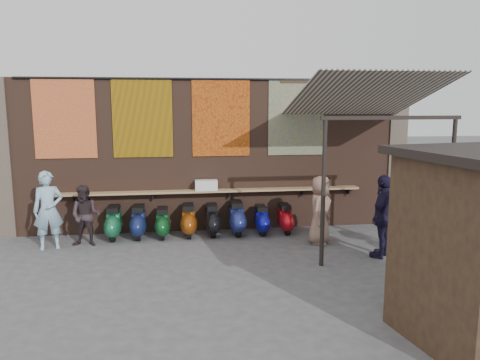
{
  "coord_description": "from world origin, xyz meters",
  "views": [
    {
      "loc": [
        -0.86,
        -9.68,
        3.38
      ],
      "look_at": [
        0.62,
        1.2,
        1.56
      ],
      "focal_mm": 35.0,
      "sensor_mm": 36.0,
      "label": 1
    }
  ],
  "objects": [
    {
      "name": "scooter_stool_2",
      "position": [
        -1.26,
        1.97,
        0.37
      ],
      "size": [
        0.35,
        0.79,
        0.75
      ],
      "primitive_type": null,
      "color": "#0E481E",
      "rests_on": "ground"
    },
    {
      "name": "hang_rail",
      "position": [
        0.0,
        2.47,
        3.98
      ],
      "size": [
        9.5,
        0.06,
        0.06
      ],
      "primitive_type": "cylinder",
      "rotation": [
        0.0,
        1.57,
        0.0
      ],
      "color": "black",
      "rests_on": "brick_wall"
    },
    {
      "name": "awning_post_right",
      "position": [
        4.9,
        -0.6,
        1.55
      ],
      "size": [
        0.09,
        0.09,
        3.1
      ],
      "primitive_type": "cylinder",
      "color": "black",
      "rests_on": "ground"
    },
    {
      "name": "tapestry_orange",
      "position": [
        0.3,
        2.48,
        3.0
      ],
      "size": [
        1.5,
        0.02,
        2.0
      ],
      "primitive_type": "cube",
      "color": "#BE5917",
      "rests_on": "brick_wall"
    },
    {
      "name": "stall_sign",
      "position": [
        3.48,
        -2.95,
        1.91
      ],
      "size": [
        1.19,
        0.24,
        0.5
      ],
      "primitive_type": "cube",
      "rotation": [
        0.0,
        0.0,
        0.17
      ],
      "color": "gold",
      "rests_on": "market_stall"
    },
    {
      "name": "awning_ledger",
      "position": [
        3.5,
        2.49,
        3.95
      ],
      "size": [
        3.3,
        0.08,
        0.12
      ],
      "primitive_type": "cube",
      "color": "#33261C",
      "rests_on": "brick_wall"
    },
    {
      "name": "scooter_stool_1",
      "position": [
        -1.85,
        2.01,
        0.4
      ],
      "size": [
        0.38,
        0.85,
        0.81
      ],
      "primitive_type": null,
      "color": "#151F50",
      "rests_on": "ground"
    },
    {
      "name": "eating_counter",
      "position": [
        0.0,
        2.33,
        1.1
      ],
      "size": [
        8.0,
        0.32,
        0.05
      ],
      "primitive_type": "cube",
      "color": "#9E7A51",
      "rests_on": "brick_wall"
    },
    {
      "name": "shopper_navy",
      "position": [
        3.61,
        -0.22,
        0.92
      ],
      "size": [
        1.08,
        1.08,
        1.84
      ],
      "primitive_type": "imported",
      "rotation": [
        0.0,
        0.0,
        3.93
      ],
      "color": "black",
      "rests_on": "ground"
    },
    {
      "name": "shopper_tan",
      "position": [
        2.53,
        0.94,
        0.83
      ],
      "size": [
        0.89,
        0.97,
        1.66
      ],
      "primitive_type": "imported",
      "rotation": [
        0.0,
        0.0,
        0.99
      ],
      "color": "#866555",
      "rests_on": "ground"
    },
    {
      "name": "ground",
      "position": [
        0.0,
        0.0,
        0.0
      ],
      "size": [
        70.0,
        70.0,
        0.0
      ],
      "primitive_type": "plane",
      "color": "#474749",
      "rests_on": "ground"
    },
    {
      "name": "tapestry_redgold",
      "position": [
        -3.6,
        2.48,
        3.0
      ],
      "size": [
        1.5,
        0.02,
        2.0
      ],
      "primitive_type": "cube",
      "color": "maroon",
      "rests_on": "brick_wall"
    },
    {
      "name": "shelf_box",
      "position": [
        -0.12,
        2.3,
        1.26
      ],
      "size": [
        0.57,
        0.27,
        0.27
      ],
      "primitive_type": "cube",
      "color": "white",
      "rests_on": "eating_counter"
    },
    {
      "name": "stall_shelf",
      "position": [
        3.48,
        -2.95,
        0.96
      ],
      "size": [
        2.01,
        0.44,
        0.06
      ],
      "primitive_type": "cube",
      "rotation": [
        0.0,
        0.0,
        0.17
      ],
      "color": "#473321",
      "rests_on": "market_stall"
    },
    {
      "name": "diner_right",
      "position": [
        -3.04,
        1.51,
        0.73
      ],
      "size": [
        0.79,
        0.65,
        1.46
      ],
      "primitive_type": "imported",
      "rotation": [
        0.0,
        0.0,
        -0.15
      ],
      "color": "#302529",
      "rests_on": "ground"
    },
    {
      "name": "tapestry_multi",
      "position": [
        2.3,
        2.48,
        3.0
      ],
      "size": [
        1.5,
        0.02,
        2.0
      ],
      "primitive_type": "cube",
      "color": "#255188",
      "rests_on": "brick_wall"
    },
    {
      "name": "awning_post_left",
      "position": [
        2.1,
        -0.6,
        1.55
      ],
      "size": [
        0.09,
        0.09,
        3.1
      ],
      "primitive_type": "cylinder",
      "color": "black",
      "rests_on": "ground"
    },
    {
      "name": "scooter_stool_4",
      "position": [
        0.01,
        2.02,
        0.39
      ],
      "size": [
        0.37,
        0.83,
        0.78
      ],
      "primitive_type": null,
      "color": "black",
      "rests_on": "ground"
    },
    {
      "name": "scooter_stool_6",
      "position": [
        1.29,
        1.97,
        0.36
      ],
      "size": [
        0.34,
        0.76,
        0.73
      ],
      "primitive_type": null,
      "color": "#0D0E85",
      "rests_on": "ground"
    },
    {
      "name": "scooter_stool_7",
      "position": [
        1.92,
        1.99,
        0.37
      ],
      "size": [
        0.35,
        0.78,
        0.74
      ],
      "primitive_type": null,
      "color": "#9E0C14",
      "rests_on": "ground"
    },
    {
      "name": "pier_left",
      "position": [
        -5.2,
        2.7,
        2.0
      ],
      "size": [
        0.5,
        0.5,
        4.0
      ],
      "primitive_type": "cube",
      "color": "#4C4238",
      "rests_on": "ground"
    },
    {
      "name": "pier_right",
      "position": [
        5.2,
        2.7,
        2.0
      ],
      "size": [
        0.5,
        0.5,
        4.0
      ],
      "primitive_type": "cube",
      "color": "#4C4238",
      "rests_on": "ground"
    },
    {
      "name": "tapestry_sun",
      "position": [
        -1.7,
        2.48,
        3.0
      ],
      "size": [
        1.5,
        0.02,
        2.0
      ],
      "primitive_type": "cube",
      "color": "orange",
      "rests_on": "brick_wall"
    },
    {
      "name": "diner_left",
      "position": [
        -3.84,
        1.4,
        0.92
      ],
      "size": [
        0.76,
        0.59,
        1.84
      ],
      "primitive_type": "imported",
      "rotation": [
        0.0,
        0.0,
        0.25
      ],
      "color": "#8EB8CF",
      "rests_on": "ground"
    },
    {
      "name": "brick_wall",
      "position": [
        0.0,
        2.7,
        2.0
      ],
      "size": [
        10.0,
        0.4,
        4.0
      ],
      "primitive_type": "cube",
      "color": "brown",
      "rests_on": "ground"
    },
    {
      "name": "awning_header",
      "position": [
        3.5,
        -0.6,
        3.08
      ],
      "size": [
        3.0,
        0.08,
        0.08
      ],
      "primitive_type": "cube",
      "color": "black",
      "rests_on": "awning_post_left"
    },
    {
      "name": "scooter_stool_5",
      "position": [
        0.65,
        2.01,
        0.42
      ],
      "size": [
        0.4,
        0.89,
        0.85
      ],
      "primitive_type": null,
      "color": "navy",
      "rests_on": "ground"
    },
    {
      "name": "scooter_stool_3",
      "position": [
        -0.6,
        2.0,
        0.4
      ],
      "size": [
        0.38,
        0.85,
        0.81
      ],
      "primitive_type": null,
      "color": "#81380B",
      "rests_on": "ground"
    },
    {
      "name": "shopper_grey",
      "position": [
        4.9,
        -1.07,
        0.82
      ],
      "size": [
        1.12,
        0.72,
        1.64
      ],
      "primitive_type": "imported",
      "rotation": [
        0.0,
        0.0,
        3.03
      ],
      "color": "slate",
      "rests_on": "ground"
    },
    {
      "name": "scooter_stool_0",
      "position": [
        -2.46,
        2.01,
        0.41
      ],
      "size": [
        0.39,
        0.86,
        0.82
      ],
      "primitive_type": null,
      "color": "#19663F",
      "rests_on": "ground"
    },
    {
      "name": "awning_canvas",
      "position": [
        3.5,
        0.9,
        3.55
      ],
      "size": [
        3.2,
        3.28,
        0.97
      ],
      "primitive_type": "cube",
      "rotation": [
        -0.28,
        0.0,
        0.0
      ],
      "color": "beige",
      "rests_on": "brick_wall"
    }
  ]
}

